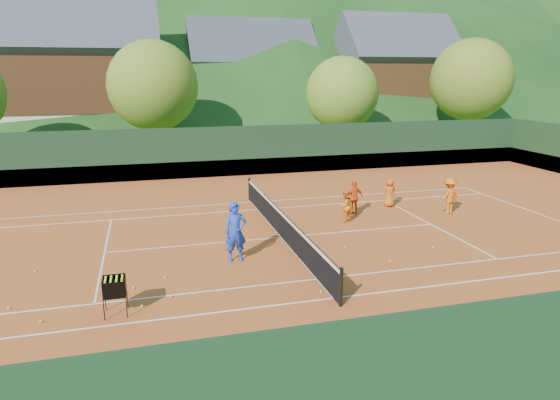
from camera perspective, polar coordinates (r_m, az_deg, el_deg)
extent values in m
plane|color=#2F561B|center=(19.04, 0.18, -4.33)|extent=(400.00, 400.00, 0.00)
cube|color=#B14A1C|center=(19.04, 0.18, -4.31)|extent=(40.00, 24.00, 0.02)
imported|color=#1B3CB4|center=(16.47, -5.10, -3.66)|extent=(0.75, 0.51, 2.00)
imported|color=orange|center=(21.01, 7.44, -0.68)|extent=(0.81, 0.74, 1.35)
imported|color=#E65714|center=(22.12, 8.47, 0.28)|extent=(0.95, 0.54, 1.52)
imported|color=#CD5512|center=(23.72, 12.42, 0.83)|extent=(0.67, 0.44, 1.34)
imported|color=#D36012|center=(23.16, 18.76, 0.43)|extent=(1.17, 0.86, 1.63)
sphere|color=#CAF729|center=(14.19, -25.67, -12.39)|extent=(0.07, 0.07, 0.07)
sphere|color=#CAF729|center=(14.62, 5.60, -10.15)|extent=(0.07, 0.07, 0.07)
sphere|color=#CAF729|center=(15.30, -28.60, -10.80)|extent=(0.07, 0.07, 0.07)
sphere|color=#CAF729|center=(14.11, -15.50, -11.58)|extent=(0.07, 0.07, 0.07)
sphere|color=#CAF729|center=(15.48, -17.32, -9.33)|extent=(0.07, 0.07, 0.07)
sphere|color=#CAF729|center=(16.98, 12.46, -6.86)|extent=(0.07, 0.07, 0.07)
sphere|color=#CAF729|center=(15.62, 5.28, -8.49)|extent=(0.07, 0.07, 0.07)
sphere|color=#CAF729|center=(18.03, 7.40, -5.37)|extent=(0.07, 0.07, 0.07)
sphere|color=#CAF729|center=(13.26, 10.96, -13.06)|extent=(0.07, 0.07, 0.07)
sphere|color=#CAF729|center=(14.45, -12.35, -10.75)|extent=(0.07, 0.07, 0.07)
sphere|color=#CAF729|center=(19.15, 21.50, -5.10)|extent=(0.07, 0.07, 0.07)
sphere|color=#CAF729|center=(12.25, 2.05, -15.25)|extent=(0.07, 0.07, 0.07)
sphere|color=#CAF729|center=(18.69, 17.06, -5.18)|extent=(0.07, 0.07, 0.07)
sphere|color=#CAF729|center=(17.94, -2.67, -5.36)|extent=(0.07, 0.07, 0.07)
sphere|color=#CAF729|center=(17.58, -26.19, -7.31)|extent=(0.07, 0.07, 0.07)
sphere|color=#CAF729|center=(14.47, 4.68, -10.40)|extent=(0.07, 0.07, 0.07)
sphere|color=#CAF729|center=(15.33, 5.18, -8.93)|extent=(0.07, 0.07, 0.07)
sphere|color=#CAF729|center=(15.76, -12.99, -8.60)|extent=(0.07, 0.07, 0.07)
sphere|color=#CAF729|center=(15.26, -16.39, -9.60)|extent=(0.07, 0.07, 0.07)
cube|color=white|center=(24.84, 27.68, -1.49)|extent=(0.06, 10.97, 0.00)
cube|color=white|center=(14.20, 6.16, -11.09)|extent=(23.77, 0.06, 0.00)
cube|color=silver|center=(24.15, -3.26, -0.25)|extent=(23.77, 0.06, 0.00)
cube|color=silver|center=(15.36, 4.29, -8.99)|extent=(23.77, 0.06, 0.00)
cube|color=white|center=(22.85, -2.54, -1.08)|extent=(23.77, 0.06, 0.00)
cube|color=silver|center=(18.50, -19.41, -5.68)|extent=(0.06, 8.23, 0.00)
cube|color=white|center=(21.55, 16.85, -2.66)|extent=(0.06, 8.23, 0.00)
cube|color=silver|center=(19.03, 0.18, -4.27)|extent=(12.80, 0.06, 0.00)
cube|color=white|center=(19.03, 0.18, -4.27)|extent=(0.06, 10.97, 0.00)
cube|color=black|center=(18.89, 0.18, -2.98)|extent=(0.03, 11.97, 0.90)
cube|color=white|center=(18.76, 0.19, -1.61)|extent=(0.05, 11.97, 0.06)
cylinder|color=black|center=(13.55, 6.99, -9.86)|extent=(0.10, 0.10, 1.10)
cylinder|color=black|center=(24.49, -3.52, 1.28)|extent=(0.10, 0.10, 1.10)
cube|color=black|center=(30.13, -5.88, 5.54)|extent=(40.00, 0.05, 3.00)
cube|color=#185627|center=(30.30, -5.84, 3.67)|extent=(40.40, 0.05, 1.00)
cube|color=black|center=(8.53, 23.40, -19.43)|extent=(40.00, 0.05, 3.00)
cylinder|color=black|center=(13.60, -19.47, -11.80)|extent=(0.02, 0.02, 0.55)
cylinder|color=black|center=(13.56, -17.11, -11.68)|extent=(0.02, 0.02, 0.55)
cylinder|color=black|center=(14.10, -19.32, -10.83)|extent=(0.02, 0.02, 0.55)
cylinder|color=black|center=(14.06, -17.05, -10.71)|extent=(0.02, 0.02, 0.55)
cube|color=black|center=(13.71, -18.33, -10.21)|extent=(0.55, 0.55, 0.02)
cube|color=black|center=(13.37, -18.46, -9.81)|extent=(0.55, 0.02, 0.45)
cube|color=black|center=(13.88, -18.35, -8.90)|extent=(0.55, 0.02, 0.45)
cube|color=black|center=(13.65, -19.57, -9.41)|extent=(0.02, 0.55, 0.45)
cube|color=black|center=(13.61, -17.24, -9.28)|extent=(0.02, 0.55, 0.45)
sphere|color=#CCE526|center=(13.38, -19.40, -8.99)|extent=(0.07, 0.07, 0.07)
sphere|color=#CCE526|center=(13.51, -19.36, -8.76)|extent=(0.07, 0.07, 0.07)
sphere|color=#CCE526|center=(13.63, -19.32, -8.54)|extent=(0.07, 0.07, 0.07)
sphere|color=#CCE526|center=(13.76, -19.29, -8.33)|extent=(0.07, 0.07, 0.07)
sphere|color=#CCE526|center=(13.37, -18.81, -8.96)|extent=(0.07, 0.07, 0.07)
sphere|color=#CCE526|center=(13.49, -18.78, -8.73)|extent=(0.07, 0.07, 0.07)
sphere|color=#CCE526|center=(13.62, -18.74, -8.51)|extent=(0.07, 0.07, 0.07)
sphere|color=#CCE526|center=(13.75, -18.71, -8.29)|extent=(0.07, 0.07, 0.07)
sphere|color=#CCE526|center=(13.36, -18.22, -8.93)|extent=(0.07, 0.07, 0.07)
sphere|color=#CCE526|center=(13.48, -18.19, -8.70)|extent=(0.07, 0.07, 0.07)
sphere|color=#CCE526|center=(13.61, -18.17, -8.48)|extent=(0.07, 0.07, 0.07)
sphere|color=#CCE526|center=(13.74, -18.14, -8.26)|extent=(0.07, 0.07, 0.07)
sphere|color=#CCE526|center=(13.35, -17.63, -8.89)|extent=(0.07, 0.07, 0.07)
sphere|color=#CCE526|center=(13.47, -17.61, -8.67)|extent=(0.07, 0.07, 0.07)
sphere|color=#CCE526|center=(13.60, -17.59, -8.45)|extent=(0.07, 0.07, 0.07)
sphere|color=#CCE526|center=(13.73, -17.57, -8.23)|extent=(0.07, 0.07, 0.07)
cube|color=beige|center=(47.91, -21.54, 7.79)|extent=(12.00, 9.00, 2.88)
cube|color=#391D0F|center=(47.69, -21.96, 12.17)|extent=(12.24, 9.18, 4.48)
cube|color=#414149|center=(47.72, -22.28, 15.57)|extent=(13.80, 9.93, 9.93)
cube|color=beige|center=(52.73, -3.34, 9.07)|extent=(11.00, 8.00, 2.52)
cube|color=#351C0E|center=(52.53, -3.39, 12.57)|extent=(11.22, 8.16, 3.92)
cube|color=#3C3C43|center=(52.52, -3.43, 15.36)|extent=(12.65, 8.82, 8.82)
cube|color=beige|center=(53.69, 12.56, 8.95)|extent=(10.00, 8.00, 2.70)
cube|color=#381F0F|center=(53.49, 12.76, 12.62)|extent=(10.20, 8.16, 4.20)
cube|color=#414149|center=(53.49, 12.92, 15.51)|extent=(11.50, 8.82, 8.82)
cylinder|color=#3F2819|center=(37.69, -13.96, 6.83)|extent=(0.36, 0.36, 2.88)
sphere|color=#4F741E|center=(37.41, -14.31, 12.55)|extent=(6.40, 6.40, 6.40)
cylinder|color=#3E2A19|center=(39.57, 6.95, 7.23)|extent=(0.36, 0.36, 2.52)
sphere|color=#4F7A20|center=(39.31, 7.10, 11.99)|extent=(5.60, 5.60, 5.60)
cylinder|color=#3B2517|center=(46.21, 20.55, 7.78)|extent=(0.36, 0.36, 3.06)
sphere|color=#52711E|center=(45.99, 20.99, 12.72)|extent=(6.80, 6.80, 6.80)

